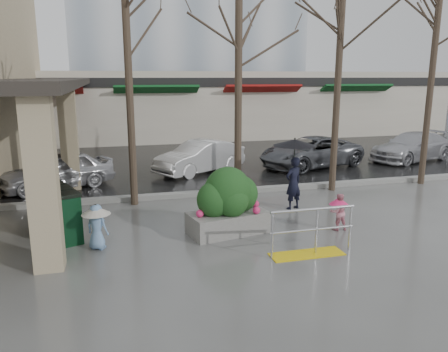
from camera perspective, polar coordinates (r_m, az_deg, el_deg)
name	(u,v)px	position (r m, az deg, el deg)	size (l,w,h in m)	color
ground	(233,240)	(10.21, 1.14, -8.40)	(120.00, 120.00, 0.00)	#51514F
street_asphalt	(147,130)	(31.47, -10.09, 5.90)	(120.00, 36.00, 0.01)	black
curb	(198,194)	(13.89, -3.44, -2.31)	(120.00, 0.30, 0.15)	gray
canopy_slab	(43,79)	(17.28, -22.60, 11.63)	(2.80, 18.00, 0.25)	#2D2823
pillar_front	(43,182)	(8.95, -22.60, -0.75)	(0.55, 0.55, 3.50)	tan
pillar_back	(69,137)	(15.32, -19.59, 4.78)	(0.55, 0.55, 3.50)	tan
storefront_row	(184,105)	(27.56, -5.28, 9.28)	(34.00, 6.74, 4.00)	beige
handrail	(310,238)	(9.50, 11.18, -7.90)	(1.90, 0.50, 1.03)	yellow
tree_west	(126,25)	(12.83, -12.65, 18.74)	(3.20, 3.20, 6.80)	#382B21
tree_midwest	(239,23)	(13.40, 1.95, 19.40)	(3.20, 3.20, 7.00)	#382B21
tree_mideast	(340,38)	(14.66, 14.95, 16.96)	(3.20, 3.20, 6.50)	#382B21
tree_east	(437,24)	(16.69, 26.06, 17.38)	(3.20, 3.20, 7.20)	#382B21
woman	(294,164)	(12.40, 9.13, 1.53)	(1.22, 1.22, 2.05)	black
child_pink	(339,209)	(11.08, 14.73, -4.25)	(0.48, 0.48, 0.92)	pink
child_blue	(97,222)	(9.92, -16.30, -5.76)	(0.63, 0.63, 1.02)	#729ACB
planter	(228,202)	(10.47, 0.52, -3.37)	(2.02, 1.29, 1.63)	slate
news_boxes	(59,209)	(11.20, -20.76, -4.10)	(1.21, 2.17, 1.19)	#0B341A
car_a	(57,170)	(15.70, -20.97, 0.70)	(1.49, 3.70, 1.26)	#B5B5BA
car_b	(200,157)	(17.17, -3.15, 2.52)	(1.33, 3.82, 1.26)	white
car_c	(311,152)	(18.59, 11.28, 3.09)	(2.09, 4.53, 1.26)	#57595F
car_d	(412,147)	(21.40, 23.37, 3.54)	(1.77, 4.34, 1.26)	#BABABF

